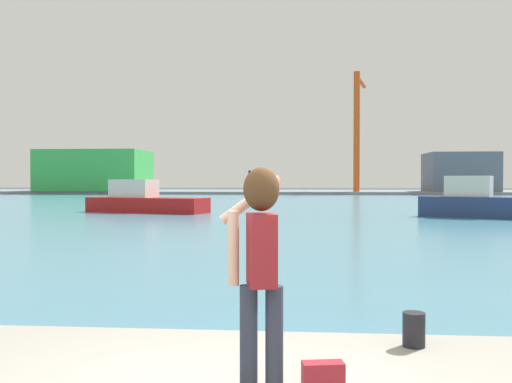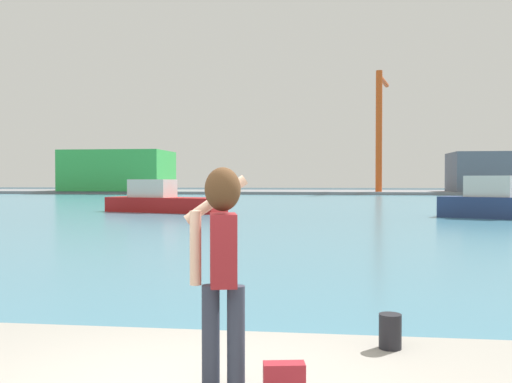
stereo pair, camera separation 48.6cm
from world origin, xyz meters
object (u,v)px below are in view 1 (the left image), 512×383
Objects in this scene: harbor_bollard at (414,330)px; port_crane at (357,121)px; boat_moored_2 at (481,203)px; handbag at (323,378)px; boat_moored at (144,201)px; warehouse_left at (95,171)px; person_photographer at (260,254)px; warehouse_right at (460,172)px.

port_crane reaches higher than harbor_bollard.
port_crane reaches higher than boat_moored_2.
port_crane reaches higher than handbag.
warehouse_left reaches higher than boat_moored.
port_crane is at bearing -18.84° from person_photographer.
warehouse_left is at bearing 179.68° from warehouse_right.
harbor_bollard is (0.94, 1.29, 0.05)m from handbag.
person_photographer is 93.85m from warehouse_left.
boat_moored_2 reaches higher than person_photographer.
boat_moored is 0.53× the size of warehouse_left.
person_photographer is 0.17× the size of warehouse_right.
warehouse_left is (-34.96, 87.29, 3.08)m from handbag.
warehouse_right is 18.23m from port_crane.
warehouse_right is at bearing -29.03° from person_photographer.
harbor_bollard is at bearing -67.35° from warehouse_left.
person_photographer is at bearing 177.68° from handbag.
port_crane is (43.40, -2.08, 7.70)m from warehouse_left.
boat_moored is at bearing -65.99° from warehouse_left.
person_photographer is 1.06m from handbag.
warehouse_left is 59.68m from warehouse_right.
person_photographer is 5.44× the size of handbag.
handbag is 86.30m from port_crane.
warehouse_right is (23.79, 85.67, 2.72)m from harbor_bollard.
harbor_bollard is at bearing 54.00° from handbag.
warehouse_left reaches higher than harbor_bollard.
boat_moored is at bearing -111.05° from port_crane.
harbor_bollard is 93.24m from warehouse_left.
boat_moored is 55.86m from port_crane.
port_crane is (19.69, 51.16, 10.72)m from boat_moored.
warehouse_left is at bearing 112.65° from harbor_bollard.
port_crane reaches higher than warehouse_right.
warehouse_left is 0.90× the size of port_crane.
handbag is 90.45m from warehouse_right.
boat_moored_2 is (11.02, 30.24, -0.79)m from person_photographer.
warehouse_right reaches higher than person_photographer.
person_photographer is 5.17× the size of harbor_bollard.
person_photographer is at bearing -95.99° from port_crane.
port_crane is at bearing 84.34° from handbag.
port_crane is (7.51, 83.92, 10.73)m from harbor_bollard.
port_crane is (8.94, 85.19, 9.83)m from person_photographer.
harbor_bollard is 34.95m from boat_moored.
warehouse_right reaches higher than boat_moored.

